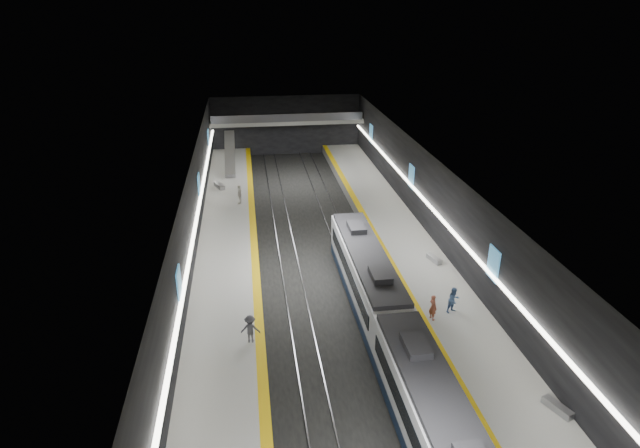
{
  "coord_description": "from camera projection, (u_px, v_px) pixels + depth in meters",
  "views": [
    {
      "loc": [
        -5.46,
        -36.73,
        20.63
      ],
      "look_at": [
        0.46,
        5.2,
        2.2
      ],
      "focal_mm": 30.0,
      "sensor_mm": 36.0,
      "label": 1
    }
  ],
  "objects": [
    {
      "name": "tactile_strip_right",
      "position": [
        389.0,
        260.0,
        42.56
      ],
      "size": [
        0.6,
        70.0,
        0.02
      ],
      "primitive_type": "cube",
      "color": "#E6B60C",
      "rests_on": "platform_right"
    },
    {
      "name": "cove_light_right",
      "position": [
        447.0,
        225.0,
        42.02
      ],
      "size": [
        0.25,
        68.6,
        0.12
      ],
      "primitive_type": "cube",
      "color": "white",
      "rests_on": "wall_right"
    },
    {
      "name": "wall_right",
      "position": [
        449.0,
        222.0,
        41.97
      ],
      "size": [
        0.04,
        70.0,
        8.0
      ],
      "primitive_type": "cube",
      "color": "black",
      "rests_on": "ground"
    },
    {
      "name": "mezzanine_bridge",
      "position": [
        287.0,
        121.0,
        70.17
      ],
      "size": [
        20.0,
        3.0,
        1.5
      ],
      "color": "gray",
      "rests_on": "wall_left"
    },
    {
      "name": "passenger_right_b",
      "position": [
        454.0,
        300.0,
        35.31
      ],
      "size": [
        1.08,
        0.97,
        1.82
      ],
      "primitive_type": "imported",
      "rotation": [
        0.0,
        0.0,
        0.38
      ],
      "color": "#486A9D",
      "rests_on": "platform_right"
    },
    {
      "name": "bench_right_near",
      "position": [
        558.0,
        408.0,
        27.18
      ],
      "size": [
        1.04,
        1.72,
        0.41
      ],
      "primitive_type": "cube",
      "rotation": [
        0.0,
        0.0,
        0.37
      ],
      "color": "#99999E",
      "rests_on": "platform_right"
    },
    {
      "name": "bench_right_far",
      "position": [
        434.0,
        259.0,
        42.33
      ],
      "size": [
        0.87,
        1.67,
        0.39
      ],
      "primitive_type": "cube",
      "rotation": [
        0.0,
        0.0,
        0.28
      ],
      "color": "#99999E",
      "rests_on": "platform_right"
    },
    {
      "name": "platform_right",
      "position": [
        415.0,
        264.0,
        43.05
      ],
      "size": [
        5.0,
        70.0,
        1.0
      ],
      "primitive_type": "cube",
      "color": "slate",
      "rests_on": "ground"
    },
    {
      "name": "ceiling",
      "position": [
        324.0,
        180.0,
        39.09
      ],
      "size": [
        20.0,
        70.0,
        0.04
      ],
      "primitive_type": "cube",
      "rotation": [
        3.14,
        0.0,
        0.0
      ],
      "color": "beige",
      "rests_on": "wall_left"
    },
    {
      "name": "tile_surface_left",
      "position": [
        227.0,
        271.0,
        40.92
      ],
      "size": [
        5.0,
        70.0,
        0.02
      ],
      "primitive_type": "cube",
      "color": "#ADADA8",
      "rests_on": "platform_left"
    },
    {
      "name": "passenger_left_b",
      "position": [
        250.0,
        329.0,
        32.28
      ],
      "size": [
        1.26,
        0.83,
        1.82
      ],
      "primitive_type": "imported",
      "rotation": [
        0.0,
        0.0,
        3.0
      ],
      "color": "#44444D",
      "rests_on": "platform_left"
    },
    {
      "name": "bench_left_far",
      "position": [
        219.0,
        186.0,
        58.15
      ],
      "size": [
        1.27,
        2.06,
        0.49
      ],
      "primitive_type": "cube",
      "rotation": [
        0.0,
        0.0,
        0.39
      ],
      "color": "#99999E",
      "rests_on": "platform_left"
    },
    {
      "name": "wall_back",
      "position": [
        286.0,
        125.0,
        72.47
      ],
      "size": [
        20.0,
        0.04,
        8.0
      ],
      "primitive_type": "cube",
      "color": "black",
      "rests_on": "ground"
    },
    {
      "name": "escalator",
      "position": [
        230.0,
        154.0,
        63.77
      ],
      "size": [
        1.2,
        7.5,
        3.92
      ],
      "primitive_type": "cube",
      "rotation": [
        0.44,
        0.0,
        0.0
      ],
      "color": "#99999E",
      "rests_on": "platform_left"
    },
    {
      "name": "wall_left",
      "position": [
        190.0,
        237.0,
        39.41
      ],
      "size": [
        0.04,
        70.0,
        8.0
      ],
      "primitive_type": "cube",
      "color": "black",
      "rests_on": "ground"
    },
    {
      "name": "rails",
      "position": [
        323.0,
        275.0,
        42.26
      ],
      "size": [
        6.52,
        70.0,
        0.12
      ],
      "color": "gray",
      "rests_on": "ground"
    },
    {
      "name": "tactile_strip_left",
      "position": [
        256.0,
        269.0,
        41.2
      ],
      "size": [
        0.6,
        70.0,
        0.02
      ],
      "primitive_type": "cube",
      "color": "#E6B60C",
      "rests_on": "platform_left"
    },
    {
      "name": "ground",
      "position": [
        323.0,
        276.0,
        42.29
      ],
      "size": [
        70.0,
        70.0,
        0.0
      ],
      "primitive_type": "plane",
      "color": "black",
      "rests_on": "ground"
    },
    {
      "name": "cove_light_left",
      "position": [
        193.0,
        240.0,
        39.51
      ],
      "size": [
        0.25,
        68.6,
        0.12
      ],
      "primitive_type": "cube",
      "color": "white",
      "rests_on": "wall_left"
    },
    {
      "name": "train",
      "position": [
        394.0,
        335.0,
        31.28
      ],
      "size": [
        2.69,
        30.04,
        3.6
      ],
      "color": "#0E1C33",
      "rests_on": "ground"
    },
    {
      "name": "tile_surface_right",
      "position": [
        416.0,
        258.0,
        42.84
      ],
      "size": [
        5.0,
        70.0,
        0.02
      ],
      "primitive_type": "cube",
      "color": "#ADADA8",
      "rests_on": "platform_right"
    },
    {
      "name": "platform_left",
      "position": [
        227.0,
        277.0,
        41.13
      ],
      "size": [
        5.0,
        70.0,
        1.0
      ],
      "primitive_type": "cube",
      "color": "slate",
      "rests_on": "ground"
    },
    {
      "name": "passenger_left_a",
      "position": [
        240.0,
        194.0,
        53.57
      ],
      "size": [
        0.61,
        1.19,
        1.94
      ],
      "primitive_type": "imported",
      "rotation": [
        0.0,
        0.0,
        -1.69
      ],
      "color": "beige",
      "rests_on": "platform_left"
    },
    {
      "name": "passenger_right_a",
      "position": [
        433.0,
        307.0,
        34.55
      ],
      "size": [
        0.6,
        0.74,
        1.77
      ],
      "primitive_type": "imported",
      "rotation": [
        0.0,
        0.0,
        1.87
      ],
      "color": "#A8543E",
      "rests_on": "platform_right"
    },
    {
      "name": "ad_posters",
      "position": [
        322.0,
        219.0,
        41.4
      ],
      "size": [
        19.94,
        53.5,
        2.2
      ],
      "color": "teal",
      "rests_on": "wall_left"
    }
  ]
}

